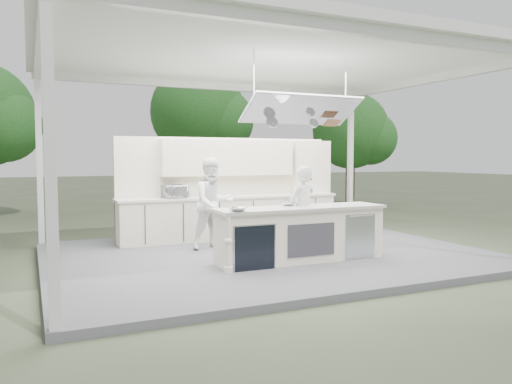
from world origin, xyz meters
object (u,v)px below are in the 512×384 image
back_counter (231,217)px  sous_chef (213,203)px  demo_island (300,234)px  head_chef (302,212)px

back_counter → sous_chef: sous_chef is taller
demo_island → back_counter: bearing=93.6°
demo_island → head_chef: (0.15, 0.21, 0.35)m
head_chef → sous_chef: sous_chef is taller
back_counter → head_chef: size_ratio=3.07×
demo_island → back_counter: size_ratio=0.61×
head_chef → sous_chef: 1.90m
head_chef → sous_chef: bearing=-74.6°
demo_island → head_chef: head_chef is taller
head_chef → demo_island: bearing=34.0°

